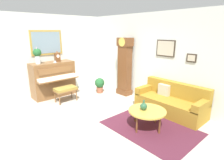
% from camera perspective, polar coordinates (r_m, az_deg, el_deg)
% --- Properties ---
extents(ground_plane, '(6.40, 6.00, 0.10)m').
position_cam_1_polar(ground_plane, '(4.99, -7.86, -12.32)').
color(ground_plane, '#B2A899').
extents(wall_left, '(0.13, 4.90, 2.80)m').
position_cam_1_polar(wall_left, '(6.81, -20.74, 7.21)').
color(wall_left, silver).
rests_on(wall_left, ground_plane).
extents(wall_back, '(5.30, 0.13, 2.80)m').
position_cam_1_polar(wall_back, '(6.14, 10.69, 7.07)').
color(wall_back, silver).
rests_on(wall_back, ground_plane).
extents(area_rug, '(2.10, 1.50, 0.01)m').
position_cam_1_polar(area_rug, '(4.58, 11.95, -14.46)').
color(area_rug, '#4C1E2D').
rests_on(area_rug, ground_plane).
extents(piano, '(0.87, 1.44, 1.20)m').
position_cam_1_polar(piano, '(6.67, -17.96, 0.27)').
color(piano, brown).
rests_on(piano, ground_plane).
extents(piano_bench, '(0.42, 0.70, 0.48)m').
position_cam_1_polar(piano_bench, '(6.07, -14.42, -2.93)').
color(piano_bench, brown).
rests_on(piano_bench, ground_plane).
extents(grandfather_clock, '(0.52, 0.34, 2.03)m').
position_cam_1_polar(grandfather_clock, '(6.45, 3.98, 3.74)').
color(grandfather_clock, brown).
rests_on(grandfather_clock, ground_plane).
extents(couch, '(1.90, 0.80, 0.84)m').
position_cam_1_polar(couch, '(5.40, 17.98, -6.56)').
color(couch, olive).
rests_on(couch, ground_plane).
extents(coffee_table, '(0.88, 0.88, 0.45)m').
position_cam_1_polar(coffee_table, '(4.40, 11.01, -9.63)').
color(coffee_table, gold).
rests_on(coffee_table, ground_plane).
extents(mantel_clock, '(0.13, 0.18, 0.38)m').
position_cam_1_polar(mantel_clock, '(6.61, -16.83, 7.02)').
color(mantel_clock, brown).
rests_on(mantel_clock, piano).
extents(flower_vase, '(0.26, 0.26, 0.58)m').
position_cam_1_polar(flower_vase, '(6.34, -22.44, 7.51)').
color(flower_vase, silver).
rests_on(flower_vase, piano).
extents(teacup, '(0.12, 0.12, 0.06)m').
position_cam_1_polar(teacup, '(6.45, -17.48, 5.46)').
color(teacup, '#ADC6D6').
rests_on(teacup, piano).
extents(green_jug, '(0.17, 0.17, 0.24)m').
position_cam_1_polar(green_jug, '(4.35, 9.92, -8.16)').
color(green_jug, '#234C33').
rests_on(green_jug, coffee_table).
extents(potted_plant, '(0.36, 0.36, 0.56)m').
position_cam_1_polar(potted_plant, '(6.75, -3.91, -1.35)').
color(potted_plant, '#935138').
rests_on(potted_plant, ground_plane).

